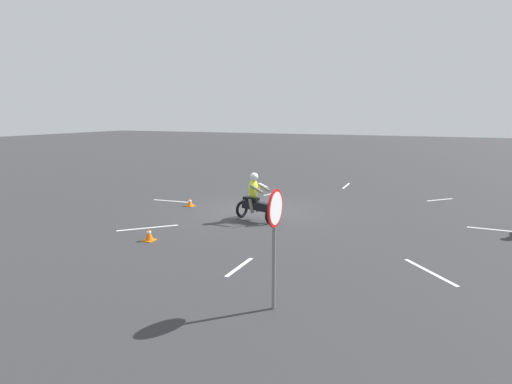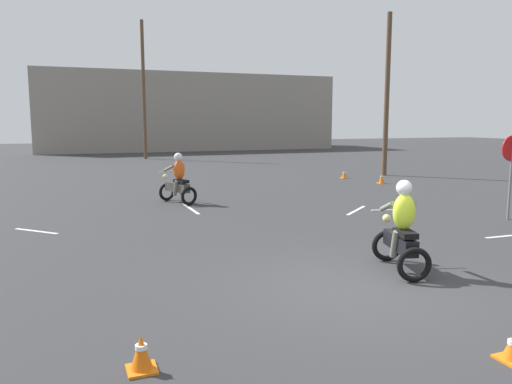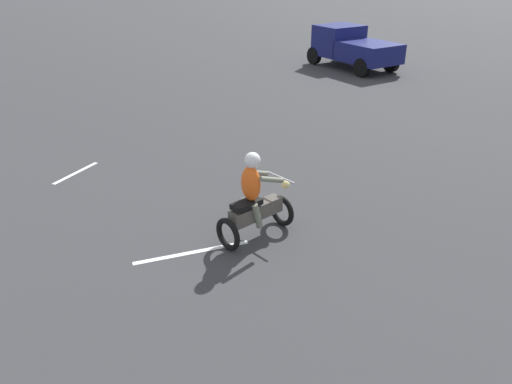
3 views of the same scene
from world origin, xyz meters
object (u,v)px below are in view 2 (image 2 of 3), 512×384
at_px(stop_sign, 511,160).
at_px(traffic_cone_mid_left, 382,178).
at_px(motorcycle_rider_foreground, 401,232).
at_px(traffic_cone_mid_center, 344,174).
at_px(utility_pole_far, 144,91).
at_px(utility_pole_near, 387,95).
at_px(motorcycle_rider_background, 178,181).
at_px(traffic_cone_far_right, 141,354).

height_order(stop_sign, traffic_cone_mid_left, stop_sign).
height_order(motorcycle_rider_foreground, traffic_cone_mid_center, motorcycle_rider_foreground).
bearing_deg(utility_pole_far, traffic_cone_mid_left, -67.99).
distance_m(motorcycle_rider_foreground, stop_sign, 6.52).
bearing_deg(traffic_cone_mid_center, stop_sign, -95.78).
xyz_separation_m(traffic_cone_mid_center, utility_pole_near, (2.53, 0.41, 3.74)).
xyz_separation_m(motorcycle_rider_background, utility_pole_near, (11.43, 4.76, 3.20)).
bearing_deg(utility_pole_near, motorcycle_rider_background, -157.41).
xyz_separation_m(traffic_cone_far_right, utility_pole_near, (14.20, 15.65, 3.73)).
distance_m(traffic_cone_mid_left, traffic_cone_far_right, 17.71).
bearing_deg(utility_pole_near, stop_sign, -108.44).
bearing_deg(traffic_cone_mid_left, traffic_cone_far_right, -133.22).
relative_size(utility_pole_near, utility_pole_far, 0.81).
bearing_deg(motorcycle_rider_background, motorcycle_rider_foreground, -98.47).
height_order(stop_sign, utility_pole_near, utility_pole_near).
relative_size(traffic_cone_mid_center, utility_pole_near, 0.05).
xyz_separation_m(stop_sign, traffic_cone_mid_center, (1.05, 10.33, -1.45)).
xyz_separation_m(motorcycle_rider_foreground, traffic_cone_mid_left, (7.26, 10.91, -0.51)).
bearing_deg(traffic_cone_mid_center, utility_pole_near, 9.13).
relative_size(motorcycle_rider_background, stop_sign, 0.72).
bearing_deg(motorcycle_rider_foreground, stop_sign, 42.76).
distance_m(stop_sign, utility_pole_near, 11.55).
bearing_deg(motorcycle_rider_background, traffic_cone_mid_center, 4.33).
height_order(traffic_cone_mid_left, utility_pole_near, utility_pole_near).
bearing_deg(utility_pole_far, stop_sign, -77.41).
relative_size(stop_sign, utility_pole_far, 0.24).
xyz_separation_m(traffic_cone_far_right, utility_pole_far, (4.79, 31.06, 4.63)).
relative_size(motorcycle_rider_background, traffic_cone_mid_left, 3.65).
height_order(traffic_cone_mid_left, utility_pole_far, utility_pole_far).
height_order(motorcycle_rider_foreground, utility_pole_far, utility_pole_far).
bearing_deg(stop_sign, utility_pole_near, 71.56).
height_order(motorcycle_rider_foreground, stop_sign, stop_sign).
xyz_separation_m(traffic_cone_mid_center, traffic_cone_far_right, (-11.67, -15.24, 0.01)).
height_order(traffic_cone_far_right, utility_pole_far, utility_pole_far).
relative_size(motorcycle_rider_background, utility_pole_near, 0.21).
distance_m(traffic_cone_mid_left, utility_pole_near, 5.06).
bearing_deg(motorcycle_rider_foreground, traffic_cone_mid_center, 78.69).
relative_size(stop_sign, traffic_cone_mid_left, 5.05).
relative_size(motorcycle_rider_foreground, utility_pole_near, 0.21).
bearing_deg(traffic_cone_mid_center, motorcycle_rider_foreground, -117.20).
xyz_separation_m(motorcycle_rider_foreground, stop_sign, (5.76, 2.92, 0.91)).
relative_size(stop_sign, traffic_cone_mid_center, 6.09).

